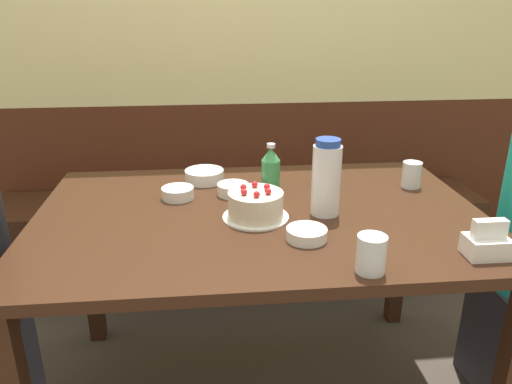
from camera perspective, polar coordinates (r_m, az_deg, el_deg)
back_wall at (r=2.52m, az=-2.22°, el=18.08°), size 4.80×0.04×2.50m
bench_seat at (r=2.56m, az=-1.59°, el=-5.50°), size 2.38×0.38×0.47m
dining_table at (r=1.63m, az=0.42°, el=-5.04°), size 1.43×0.93×0.75m
birthday_cake at (r=1.54m, az=-0.04°, el=-1.53°), size 0.21×0.21×0.11m
water_pitcher at (r=1.56m, az=8.04°, el=1.59°), size 0.09×0.09×0.24m
soju_bottle at (r=1.74m, az=1.70°, el=2.56°), size 0.07×0.07×0.18m
napkin_holder at (r=1.45m, az=24.88°, el=-5.32°), size 0.11×0.08×0.11m
bowl_soup_white at (r=1.42m, az=5.80°, el=-4.79°), size 0.12×0.12×0.03m
bowl_rice_small at (r=1.72m, az=-8.93°, el=-0.11°), size 0.11×0.11×0.04m
bowl_side_dish at (r=1.87m, az=-5.91°, el=1.86°), size 0.14×0.14×0.04m
bowl_sauce_shallow at (r=1.74m, az=-2.64°, el=0.32°), size 0.11×0.11×0.04m
glass_water_tall at (r=1.27m, az=13.02°, el=-6.92°), size 0.07×0.07×0.10m
glass_tumbler_short at (r=1.84m, az=7.71°, el=2.17°), size 0.08×0.08×0.09m
glass_shot_small at (r=1.88m, az=17.35°, el=1.91°), size 0.07×0.07×0.09m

